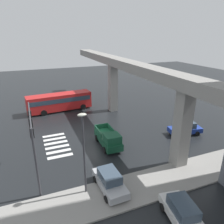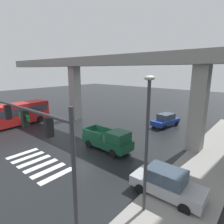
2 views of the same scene
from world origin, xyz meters
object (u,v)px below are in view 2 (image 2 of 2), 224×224
city_bus (8,115)px  street_lamp_near_corner (147,132)px  sedan_blue (166,120)px  sedan_silver (167,183)px  pickup_truck (109,140)px  traffic_signal_mast (38,134)px

city_bus → street_lamp_near_corner: street_lamp_near_corner is taller
sedan_blue → street_lamp_near_corner: bearing=-68.9°
sedan_silver → sedan_blue: size_ratio=0.96×
city_bus → sedan_blue: (15.56, 13.96, -0.87)m
pickup_truck → sedan_silver: bearing=-20.6°
pickup_truck → sedan_blue: bearing=86.1°
sedan_silver → pickup_truck: bearing=159.4°
traffic_signal_mast → city_bus: bearing=164.4°
sedan_silver → street_lamp_near_corner: 4.24m
pickup_truck → sedan_blue: size_ratio=1.13×
pickup_truck → city_bus: size_ratio=0.47×
traffic_signal_mast → street_lamp_near_corner: bearing=44.1°
city_bus → street_lamp_near_corner: size_ratio=1.51×
city_bus → traffic_signal_mast: bearing=-15.6°
traffic_signal_mast → sedan_silver: bearing=54.3°
sedan_blue → traffic_signal_mast: (2.16, -18.91, 3.71)m
pickup_truck → city_bus: 15.22m
pickup_truck → city_bus: (-14.84, -3.32, 0.73)m
pickup_truck → street_lamp_near_corner: bearing=-35.1°
sedan_blue → sedan_silver: bearing=-64.9°
traffic_signal_mast → street_lamp_near_corner: 5.19m
traffic_signal_mast → sedan_blue: bearing=96.5°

